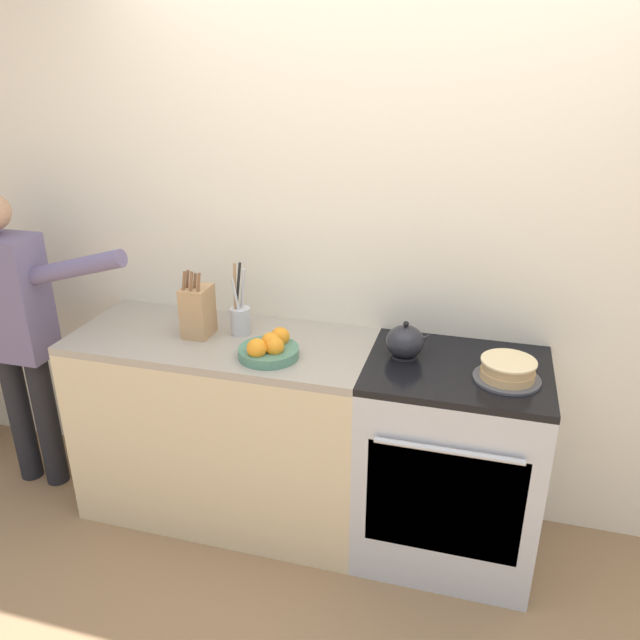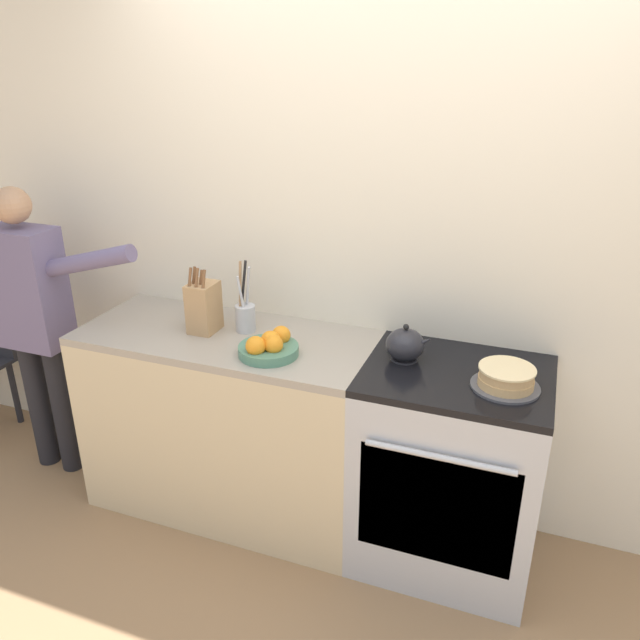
{
  "view_description": "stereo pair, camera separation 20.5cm",
  "coord_description": "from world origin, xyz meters",
  "views": [
    {
      "loc": [
        0.39,
        -1.99,
        2.06
      ],
      "look_at": [
        -0.23,
        0.26,
        1.06
      ],
      "focal_mm": 35.0,
      "sensor_mm": 36.0,
      "label": 1
    },
    {
      "loc": [
        0.59,
        -1.93,
        2.06
      ],
      "look_at": [
        -0.23,
        0.26,
        1.06
      ],
      "focal_mm": 35.0,
      "sensor_mm": 36.0,
      "label": 2
    }
  ],
  "objects": [
    {
      "name": "ground_plane",
      "position": [
        0.0,
        0.0,
        0.0
      ],
      "size": [
        16.0,
        16.0,
        0.0
      ],
      "primitive_type": "plane",
      "color": "#93704C"
    },
    {
      "name": "wall_back",
      "position": [
        0.0,
        0.61,
        1.3
      ],
      "size": [
        8.0,
        0.04,
        2.6
      ],
      "color": "silver",
      "rests_on": "ground_plane"
    },
    {
      "name": "counter_cabinet",
      "position": [
        -0.7,
        0.29,
        0.45
      ],
      "size": [
        1.33,
        0.59,
        0.91
      ],
      "color": "beige",
      "rests_on": "ground_plane"
    },
    {
      "name": "stove_range",
      "position": [
        0.33,
        0.29,
        0.46
      ],
      "size": [
        0.73,
        0.62,
        0.91
      ],
      "color": "#B7BABF",
      "rests_on": "ground_plane"
    },
    {
      "name": "layer_cake",
      "position": [
        0.52,
        0.23,
        0.95
      ],
      "size": [
        0.26,
        0.26,
        0.08
      ],
      "color": "#4C4C51",
      "rests_on": "stove_range"
    },
    {
      "name": "tea_kettle",
      "position": [
        0.11,
        0.33,
        0.98
      ],
      "size": [
        0.19,
        0.16,
        0.16
      ],
      "color": "#232328",
      "rests_on": "stove_range"
    },
    {
      "name": "knife_block",
      "position": [
        -0.8,
        0.3,
        1.03
      ],
      "size": [
        0.11,
        0.14,
        0.31
      ],
      "color": "tan",
      "rests_on": "counter_cabinet"
    },
    {
      "name": "utensil_crock",
      "position": [
        -0.63,
        0.36,
        0.99
      ],
      "size": [
        0.09,
        0.09,
        0.32
      ],
      "color": "#B7BABF",
      "rests_on": "counter_cabinet"
    },
    {
      "name": "fruit_bowl",
      "position": [
        -0.42,
        0.17,
        0.95
      ],
      "size": [
        0.25,
        0.25,
        0.11
      ],
      "color": "#4C7F66",
      "rests_on": "counter_cabinet"
    },
    {
      "name": "person_baker",
      "position": [
        -1.72,
        0.23,
        0.89
      ],
      "size": [
        0.89,
        0.2,
        1.51
      ],
      "rotation": [
        0.0,
        0.0,
        0.24
      ],
      "color": "black",
      "rests_on": "ground_plane"
    }
  ]
}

